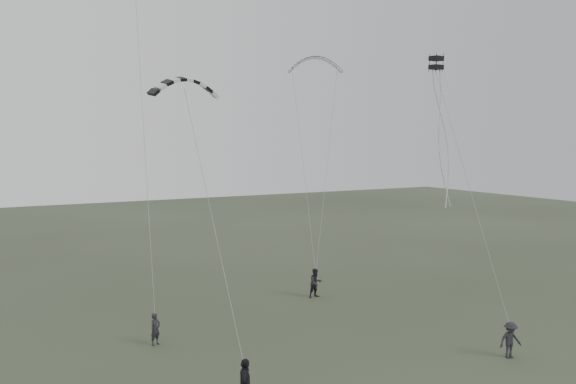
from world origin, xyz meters
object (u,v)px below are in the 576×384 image
flyer_left (155,329)px  flyer_far (510,340)px  flyer_right (316,283)px  kite_pale_large (315,58)px  kite_striped (184,79)px  kite_box (436,63)px

flyer_left → flyer_far: flyer_far is taller
flyer_right → kite_pale_large: size_ratio=0.45×
flyer_right → kite_striped: 15.05m
flyer_far → flyer_left: bearing=158.6°
flyer_far → kite_striped: 18.43m
kite_striped → kite_box: bearing=-12.8°
flyer_far → kite_pale_large: 22.82m
kite_pale_large → kite_box: bearing=-54.0°
kite_box → flyer_far: bearing=-100.9°
kite_pale_large → kite_box: kite_pale_large is taller
kite_striped → kite_box: size_ratio=4.64×
flyer_far → flyer_right: bearing=113.9°
kite_pale_large → flyer_left: bearing=-112.0°
kite_striped → kite_box: 12.82m
flyer_left → kite_box: size_ratio=2.20×
flyer_left → flyer_right: bearing=-11.9°
kite_striped → flyer_right: bearing=21.4°
flyer_left → kite_pale_large: 21.86m
flyer_right → flyer_far: bearing=-84.2°
kite_striped → kite_box: kite_box is taller
flyer_left → kite_striped: bearing=-40.9°
flyer_left → flyer_far: (13.14, -8.90, 0.05)m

